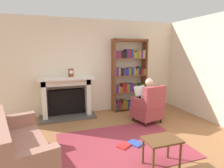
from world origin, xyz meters
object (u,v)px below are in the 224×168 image
Objects in this scene: armchair_reading at (149,107)px; seated_reader at (146,98)px; mantel_clock at (71,73)px; fireplace at (67,96)px; bookshelf at (129,77)px; sofa_floral at (18,150)px; side_table at (162,143)px.

seated_reader reaches higher than armchair_reading.
fireplace is at bearing 142.57° from mantel_clock.
bookshelf is 1.34m from armchair_reading.
sofa_floral is (-0.95, -2.19, -0.27)m from fireplace.
bookshelf reaches higher than side_table.
side_table is at bearing -69.41° from mantel_clock.
bookshelf is 1.18× the size of sofa_floral.
fireplace is 2.15m from seated_reader.
sofa_floral is (-2.85, -2.22, -0.72)m from bookshelf.
seated_reader is at bearing 68.23° from side_table.
armchair_reading is (0.01, -1.19, -0.61)m from bookshelf.
mantel_clock is at bearing -37.43° from fireplace.
armchair_reading is 1.73× the size of side_table.
mantel_clock is 2.22m from armchair_reading.
side_table is (-0.73, -2.87, -0.64)m from bookshelf.
mantel_clock is 0.10× the size of bookshelf.
sofa_floral is at bearing 8.14° from seated_reader.
fireplace reaches higher than armchair_reading.
fireplace is 3.07m from side_table.
fireplace is 2.40m from sofa_floral.
sofa_floral reaches higher than side_table.
mantel_clock reaches higher than seated_reader.
bookshelf is at bearing -66.07° from sofa_floral.
fireplace is at bearing 112.24° from side_table.
mantel_clock is at bearing 110.59° from side_table.
seated_reader is 0.63× the size of sofa_floral.
side_table is (-0.75, -1.68, -0.03)m from armchair_reading.
bookshelf is at bearing -104.72° from seated_reader.
seated_reader reaches higher than sofa_floral.
seated_reader is at bearing -28.33° from mantel_clock.
seated_reader reaches higher than fireplace.
mantel_clock is at bearing -175.62° from bookshelf.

